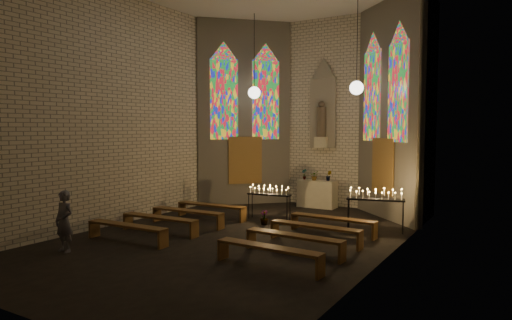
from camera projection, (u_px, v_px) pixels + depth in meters
The scene contains 18 objects.
floor at pixel (235, 237), 12.22m from camera, with size 12.00×12.00×0.00m, color black.
room at pixel (292, 104), 14.84m from camera, with size 8.22×12.43×7.00m.
altar at pixel (317, 194), 16.84m from camera, with size 1.40×0.60×1.00m, color beige.
flower_vase_left at pixel (304, 174), 17.11m from camera, with size 0.21×0.14×0.40m, color #4C723F.
flower_vase_center at pixel (315, 176), 16.77m from camera, with size 0.32×0.27×0.35m, color #4C723F.
flower_vase_right at pixel (329, 176), 16.66m from camera, with size 0.21×0.17×0.38m, color #4C723F.
aisle_flower_pot at pixel (264, 217), 13.83m from camera, with size 0.24×0.24×0.43m, color #4C723F.
votive_stand_left at pixel (269, 192), 14.53m from camera, with size 1.44×0.48×1.04m.
votive_stand_right at pixel (376, 196), 12.86m from camera, with size 1.64×0.77×1.17m.
pew_left_0 at pixel (211, 207), 14.74m from camera, with size 2.45×0.44×0.47m.
pew_right_0 at pixel (333, 220), 12.59m from camera, with size 2.45×0.44×0.47m.
pew_left_1 at pixel (187, 213), 13.72m from camera, with size 2.45×0.44×0.47m.
pew_right_1 at pixel (315, 228), 11.57m from camera, with size 2.45×0.44×0.47m.
pew_left_2 at pixel (160, 220), 12.69m from camera, with size 2.45×0.44×0.47m.
pew_right_2 at pixel (294, 238), 10.54m from camera, with size 2.45×0.44×0.47m.
pew_left_3 at pixel (127, 228), 11.67m from camera, with size 2.45×0.44×0.47m.
pew_right_3 at pixel (268, 250), 9.52m from camera, with size 2.45×0.44×0.47m.
visitor at pixel (64, 221), 10.75m from camera, with size 0.53×0.35×1.46m, color #52525D.
Camera 1 is at (6.70, -10.02, 2.92)m, focal length 32.00 mm.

